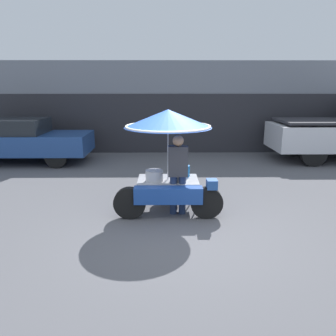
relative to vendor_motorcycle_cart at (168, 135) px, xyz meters
The scene contains 5 objects.
ground_plane 1.85m from the vendor_motorcycle_cart, 75.90° to the right, with size 36.00×36.00×0.00m, color #56565B.
shopfront_building 6.98m from the vendor_motorcycle_cart, 88.04° to the left, with size 28.00×2.06×3.41m.
vendor_motorcycle_cart is the anchor object (origin of this frame).
vendor_person 0.73m from the vendor_motorcycle_cart, 51.65° to the right, with size 0.38×0.22×1.60m.
parked_car 6.63m from the vendor_motorcycle_cart, 139.09° to the left, with size 4.66×1.75×1.47m.
Camera 1 is at (-0.31, -5.53, 2.55)m, focal length 35.00 mm.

